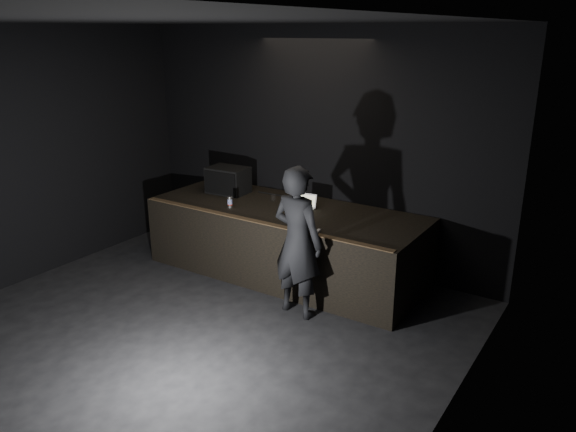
% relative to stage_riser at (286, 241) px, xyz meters
% --- Properties ---
extents(ground, '(7.00, 7.00, 0.00)m').
position_rel_stage_riser_xyz_m(ground, '(0.00, -2.73, -0.50)').
color(ground, black).
rests_on(ground, ground).
extents(room_walls, '(6.10, 7.10, 3.52)m').
position_rel_stage_riser_xyz_m(room_walls, '(0.00, -2.73, 1.52)').
color(room_walls, black).
rests_on(room_walls, ground).
extents(stage_riser, '(4.00, 1.50, 1.00)m').
position_rel_stage_riser_xyz_m(stage_riser, '(0.00, 0.00, 0.00)').
color(stage_riser, black).
rests_on(stage_riser, ground).
extents(riser_lip, '(3.92, 0.10, 0.01)m').
position_rel_stage_riser_xyz_m(riser_lip, '(0.00, -0.71, 0.51)').
color(riser_lip, brown).
rests_on(riser_lip, stage_riser).
extents(stage_monitor, '(0.63, 0.48, 0.40)m').
position_rel_stage_riser_xyz_m(stage_monitor, '(-1.18, 0.17, 0.70)').
color(stage_monitor, black).
rests_on(stage_monitor, stage_riser).
extents(cable, '(0.92, 0.05, 0.02)m').
position_rel_stage_riser_xyz_m(cable, '(-0.35, 0.46, 0.51)').
color(cable, black).
rests_on(cable, stage_riser).
extents(laptop, '(0.32, 0.29, 0.20)m').
position_rel_stage_riser_xyz_m(laptop, '(0.24, 0.12, 0.55)').
color(laptop, silver).
rests_on(laptop, stage_riser).
extents(beer_can, '(0.07, 0.07, 0.17)m').
position_rel_stage_riser_xyz_m(beer_can, '(-0.68, -0.41, 0.58)').
color(beer_can, silver).
rests_on(beer_can, stage_riser).
extents(plastic_cup, '(0.08, 0.08, 0.10)m').
position_rel_stage_riser_xyz_m(plastic_cup, '(-0.34, 0.19, 0.55)').
color(plastic_cup, white).
rests_on(plastic_cup, stage_riser).
extents(wii_remote, '(0.07, 0.18, 0.03)m').
position_rel_stage_riser_xyz_m(wii_remote, '(0.90, -0.65, 0.52)').
color(wii_remote, silver).
rests_on(wii_remote, stage_riser).
extents(person, '(0.75, 0.54, 1.91)m').
position_rel_stage_riser_xyz_m(person, '(0.80, -0.95, 0.46)').
color(person, black).
rests_on(person, ground).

